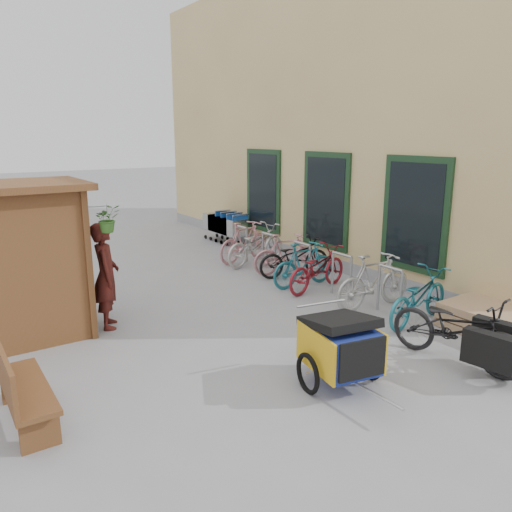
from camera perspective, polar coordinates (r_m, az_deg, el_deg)
ground at (r=7.67m, az=3.29°, el=-10.01°), size 80.00×80.00×0.00m
building at (r=14.75m, az=13.21°, el=14.98°), size 6.07×13.00×7.00m
kiosk at (r=8.22m, az=-26.50°, el=1.54°), size 2.49×1.65×2.40m
bike_rack at (r=10.65m, az=5.28°, el=-0.28°), size 0.05×5.35×0.86m
pallet_stack at (r=8.88m, az=24.80°, el=-6.47°), size 1.00×1.20×0.40m
bench at (r=6.08m, az=-25.52°, el=-13.21°), size 0.45×1.45×0.92m
shopping_carts at (r=14.55m, az=-3.62°, el=3.68°), size 0.53×1.77×0.94m
child_trailer at (r=6.38m, az=9.63°, el=-9.96°), size 1.05×1.69×0.97m
cargo_bike at (r=7.38m, az=22.23°, el=-7.86°), size 0.93×1.98×1.00m
person_kiosk at (r=8.39m, az=-16.77°, el=-2.17°), size 0.59×0.73×1.74m
bike_0 at (r=8.75m, az=18.06°, el=-4.45°), size 1.80×0.87×0.91m
bike_1 at (r=9.26m, az=13.32°, el=-2.79°), size 1.72×0.61×1.02m
bike_2 at (r=10.14m, az=7.00°, el=-1.42°), size 1.79×0.91×0.90m
bike_3 at (r=10.36m, az=5.47°, el=-0.96°), size 1.56×0.46×0.93m
bike_4 at (r=11.07m, az=4.39°, el=-0.12°), size 1.76×0.91×0.88m
bike_5 at (r=11.25m, az=3.40°, el=0.25°), size 1.61×0.78×0.93m
bike_6 at (r=12.06m, az=-0.03°, el=1.30°), size 1.95×0.99×0.97m
bike_7 at (r=12.33m, az=-1.32°, el=1.67°), size 1.75×0.85×1.01m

